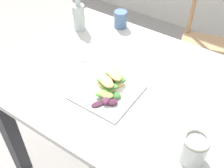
% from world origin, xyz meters
% --- Properties ---
extents(dining_table, '(1.11, 0.87, 0.74)m').
position_xyz_m(dining_table, '(0.13, 0.16, 0.60)').
color(dining_table, '#BCB7AD').
rests_on(dining_table, ground).
extents(chair_wooden_far, '(0.49, 0.49, 0.87)m').
position_xyz_m(chair_wooden_far, '(0.29, 1.05, 0.45)').
color(chair_wooden_far, tan).
rests_on(chair_wooden_far, ground).
extents(plate_lunch, '(0.26, 0.26, 0.01)m').
position_xyz_m(plate_lunch, '(0.12, 0.04, 0.74)').
color(plate_lunch, white).
rests_on(plate_lunch, dining_table).
extents(sandwich_half_front, '(0.11, 0.09, 0.06)m').
position_xyz_m(sandwich_half_front, '(0.11, 0.05, 0.78)').
color(sandwich_half_front, '#DBB270').
rests_on(sandwich_half_front, plate_lunch).
extents(sandwich_half_back, '(0.11, 0.09, 0.06)m').
position_xyz_m(sandwich_half_back, '(0.12, 0.10, 0.78)').
color(sandwich_half_back, '#DBB270').
rests_on(sandwich_half_back, plate_lunch).
extents(salad_mixed_greens, '(0.12, 0.15, 0.03)m').
position_xyz_m(salad_mixed_greens, '(0.15, 0.00, 0.76)').
color(salad_mixed_greens, '#4C2338').
rests_on(salad_mixed_greens, plate_lunch).
extents(napkin_folded, '(0.13, 0.21, 0.00)m').
position_xyz_m(napkin_folded, '(-0.10, 0.06, 0.74)').
color(napkin_folded, silver).
rests_on(napkin_folded, dining_table).
extents(fork_on_napkin, '(0.04, 0.19, 0.00)m').
position_xyz_m(fork_on_napkin, '(-0.10, 0.08, 0.75)').
color(fork_on_napkin, silver).
rests_on(fork_on_napkin, napkin_folded).
extents(bottle_cold_brew, '(0.07, 0.07, 0.20)m').
position_xyz_m(bottle_cold_brew, '(-0.30, 0.37, 0.81)').
color(bottle_cold_brew, black).
rests_on(bottle_cold_brew, dining_table).
extents(mason_jar_iced_tea, '(0.09, 0.09, 0.12)m').
position_xyz_m(mason_jar_iced_tea, '(0.55, -0.07, 0.79)').
color(mason_jar_iced_tea, gold).
rests_on(mason_jar_iced_tea, dining_table).
extents(cup_extra_side, '(0.07, 0.07, 0.10)m').
position_xyz_m(cup_extra_side, '(-0.12, 0.52, 0.79)').
color(cup_extra_side, '#4C6B93').
rests_on(cup_extra_side, dining_table).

